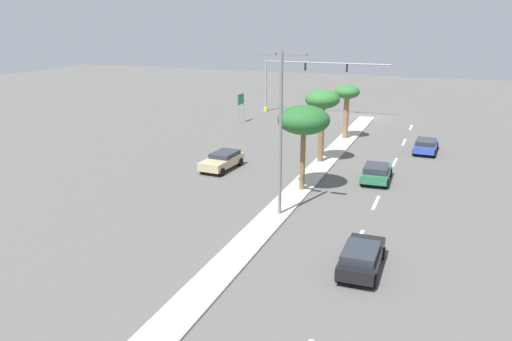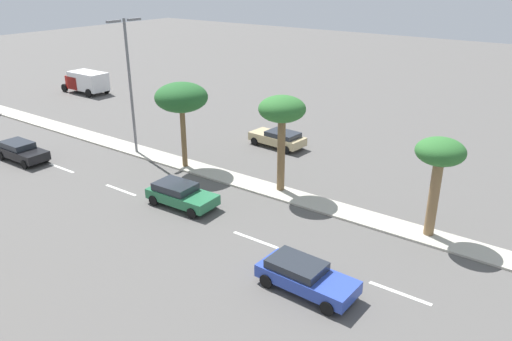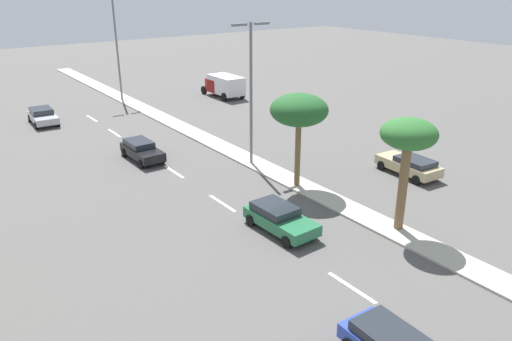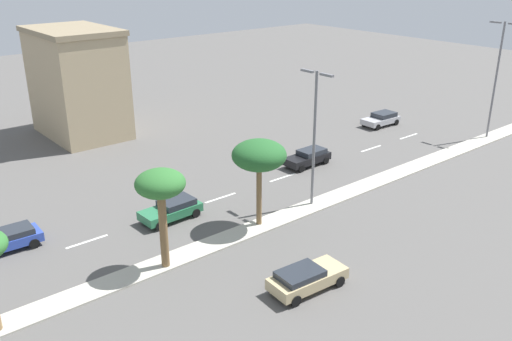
% 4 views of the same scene
% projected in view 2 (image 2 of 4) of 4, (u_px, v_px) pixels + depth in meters
% --- Properties ---
extents(ground_plane, '(160.00, 160.00, 0.00)m').
position_uv_depth(ground_plane, '(159.00, 158.00, 36.74)').
color(ground_plane, '#565451').
extents(median_curb, '(1.80, 82.62, 0.12)m').
position_uv_depth(median_curb, '(83.00, 134.00, 41.71)').
color(median_curb, '#B7B2A3').
rests_on(median_curb, ground).
extents(lane_stripe_far, '(0.20, 2.80, 0.01)m').
position_uv_depth(lane_stripe_far, '(400.00, 293.00, 21.43)').
color(lane_stripe_far, silver).
rests_on(lane_stripe_far, ground).
extents(lane_stripe_leading, '(0.20, 2.80, 0.01)m').
position_uv_depth(lane_stripe_leading, '(255.00, 240.00, 25.64)').
color(lane_stripe_leading, silver).
rests_on(lane_stripe_leading, ground).
extents(lane_stripe_left, '(0.20, 2.80, 0.01)m').
position_uv_depth(lane_stripe_left, '(121.00, 190.00, 31.38)').
color(lane_stripe_left, silver).
rests_on(lane_stripe_left, ground).
extents(lane_stripe_inboard, '(0.20, 2.80, 0.01)m').
position_uv_depth(lane_stripe_inboard, '(62.00, 168.00, 34.82)').
color(lane_stripe_inboard, silver).
rests_on(lane_stripe_inboard, ground).
extents(palm_tree_front, '(2.46, 2.46, 5.28)m').
position_uv_depth(palm_tree_front, '(440.00, 157.00, 24.38)').
color(palm_tree_front, olive).
rests_on(palm_tree_front, median_curb).
extents(palm_tree_mid, '(2.84, 2.84, 6.00)m').
position_uv_depth(palm_tree_mid, '(282.00, 113.00, 29.35)').
color(palm_tree_mid, brown).
rests_on(palm_tree_mid, median_curb).
extents(palm_tree_far, '(3.58, 3.58, 5.92)m').
position_uv_depth(palm_tree_far, '(181.00, 98.00, 33.08)').
color(palm_tree_far, brown).
rests_on(palm_tree_far, median_curb).
extents(street_lamp_front, '(2.90, 0.24, 9.76)m').
position_uv_depth(street_lamp_front, '(129.00, 77.00, 35.49)').
color(street_lamp_front, slate).
rests_on(street_lamp_front, median_curb).
extents(sedan_black_inboard, '(1.91, 4.31, 1.36)m').
position_uv_depth(sedan_black_inboard, '(21.00, 151.00, 35.95)').
color(sedan_black_inboard, black).
rests_on(sedan_black_inboard, ground).
extents(sedan_green_right, '(2.12, 4.30, 1.35)m').
position_uv_depth(sedan_green_right, '(181.00, 194.00, 29.10)').
color(sedan_green_right, '#287047').
rests_on(sedan_green_right, ground).
extents(sedan_tan_far, '(2.24, 4.58, 1.32)m').
position_uv_depth(sedan_tan_far, '(278.00, 138.00, 38.73)').
color(sedan_tan_far, tan).
rests_on(sedan_tan_far, ground).
extents(sedan_blue_left, '(2.05, 4.45, 1.28)m').
position_uv_depth(sedan_blue_left, '(305.00, 276.00, 21.42)').
color(sedan_blue_left, '#2D47AD').
rests_on(sedan_blue_left, ground).
extents(box_truck, '(2.60, 5.64, 2.39)m').
position_uv_depth(box_truck, '(86.00, 81.00, 55.33)').
color(box_truck, '#B21E19').
rests_on(box_truck, ground).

